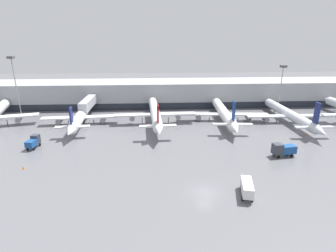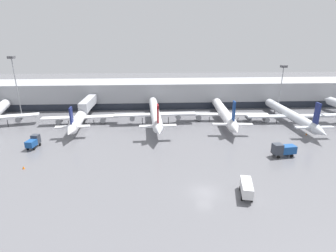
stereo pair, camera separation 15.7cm
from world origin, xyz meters
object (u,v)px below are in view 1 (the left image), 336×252
Objects in this scene: parked_jet_1 at (223,113)px; parked_jet_5 at (155,113)px; parked_jet_4 at (290,114)px; service_truck_1 at (33,142)px; traffic_cone_1 at (23,168)px; apron_light_mast_2 at (13,69)px; parked_jet_3 at (81,116)px; service_truck_2 at (283,149)px; service_truck_0 at (247,187)px; apron_light_mast_0 at (282,75)px; traffic_cone_0 at (306,134)px.

parked_jet_5 is (-21.14, -1.76, 0.73)m from parked_jet_1.
service_truck_1 is at bearing 103.37° from parked_jet_4.
parked_jet_4 reaches higher than traffic_cone_1.
apron_light_mast_2 reaches higher than service_truck_1.
parked_jet_3 is at bearing -13.19° from service_truck_1.
parked_jet_4 is 70.89m from service_truck_1.
service_truck_2 is 0.27× the size of apron_light_mast_2.
parked_jet_4 is at bearing -95.99° from parked_jet_3.
parked_jet_1 is 55.66m from traffic_cone_1.
apron_light_mast_2 is at bearing -117.37° from service_truck_0.
traffic_cone_1 is at bearing -150.54° from apron_light_mast_0.
parked_jet_1 is 66.44× the size of traffic_cone_0.
traffic_cone_1 is (-66.78, -26.08, -2.26)m from parked_jet_4.
service_truck_0 is at bearing -15.73° from traffic_cone_1.
apron_light_mast_0 is (65.28, 10.90, 10.19)m from parked_jet_3.
service_truck_0 is at bearing 174.75° from parked_jet_1.
traffic_cone_1 is at bearing 125.90° from parked_jet_1.
parked_jet_4 is at bearing -126.42° from service_truck_2.
parked_jet_1 is at bearing -87.73° from parked_jet_5.
apron_light_mast_0 is 0.83× the size of apron_light_mast_2.
parked_jet_3 is 6.43× the size of service_truck_2.
service_truck_1 is (-28.61, -16.67, -1.82)m from parked_jet_5.
apron_light_mast_0 is (3.25, 23.81, 12.48)m from traffic_cone_0.
parked_jet_3 is at bearing 88.85° from parked_jet_4.
apron_light_mast_0 is at bearing 163.83° from service_truck_0.
service_truck_0 is 59.40m from apron_light_mast_0.
parked_jet_5 reaches higher than service_truck_2.
parked_jet_4 is at bearing -94.95° from parked_jet_1.
parked_jet_5 is 7.24× the size of service_truck_0.
parked_jet_4 reaches higher than service_truck_2.
traffic_cone_1 is at bearing -166.89° from traffic_cone_0.
traffic_cone_1 is (-26.17, -27.46, -3.03)m from parked_jet_5.
service_truck_2 reaches higher than traffic_cone_0.
parked_jet_3 is 0.92× the size of parked_jet_4.
parked_jet_5 is at bearing 88.96° from parked_jet_4.
apron_light_mast_2 is at bearing 84.97° from parked_jet_1.
parked_jet_1 is at bearing -83.49° from service_truck_2.
service_truck_2 is at bearing -113.56° from apron_light_mast_0.
parked_jet_3 is 53.90m from service_truck_0.
traffic_cone_1 is at bearing -92.21° from service_truck_0.
traffic_cone_1 is at bearing -3.80° from service_truck_2.
service_truck_2 is at bearing -27.17° from apron_light_mast_2.
parked_jet_4 is 71.73m from traffic_cone_1.
parked_jet_1 is at bearing 81.76° from parked_jet_4.
apron_light_mast_2 is (-85.56, 13.89, 12.41)m from parked_jet_4.
parked_jet_1 is 53.07m from service_truck_1.
parked_jet_5 is 1.97× the size of apron_light_mast_2.
service_truck_0 is at bearing -40.90° from apron_light_mast_2.
parked_jet_3 is 8.06× the size of service_truck_1.
parked_jet_3 is at bearing -124.01° from service_truck_0.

